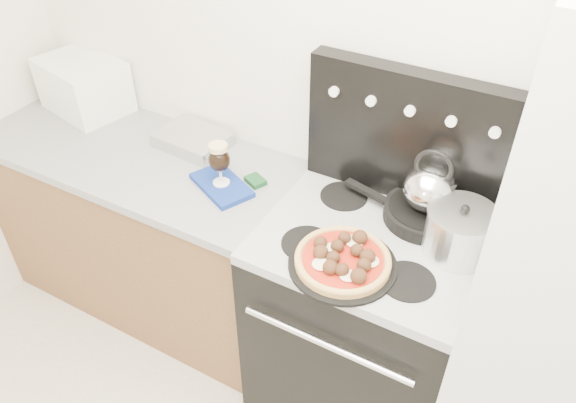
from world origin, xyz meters
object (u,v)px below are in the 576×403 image
Objects in this scene: stove_body at (362,324)px; pizza_pan at (342,264)px; beer_glass at (220,164)px; pizza at (343,258)px; base_cabinet at (152,233)px; oven_mitt at (222,185)px; skillet at (425,213)px; tea_kettle at (430,185)px; toaster_oven at (84,85)px; stock_pot at (459,233)px.

pizza_pan is (-0.03, -0.19, 0.49)m from stove_body.
pizza is (0.60, -0.18, -0.06)m from beer_glass.
beer_glass is at bearing 163.42° from pizza_pan.
base_cabinet is 0.67m from oven_mitt.
tea_kettle reaches higher than skillet.
beer_glass is at bearing -3.86° from base_cabinet.
skillet reaches higher than pizza_pan.
stove_body is at bearing -1.30° from base_cabinet.
oven_mitt is 0.80m from tea_kettle.
beer_glass is (0.91, -0.21, -0.01)m from toaster_oven.
toaster_oven is at bearing -175.42° from tea_kettle.
skillet is (0.76, 0.18, 0.04)m from oven_mitt.
oven_mitt is 0.88× the size of skillet.
stock_pot reaches higher than pizza_pan.
beer_glass reaches higher than oven_mitt.
stove_body is 3.00× the size of skillet.
skillet is at bearing 13.25° from beer_glass.
toaster_oven reaches higher than oven_mitt.
toaster_oven is 2.13× the size of beer_glass.
skillet is 1.32× the size of stock_pot.
stove_body is 3.96× the size of stock_pot.
pizza_pan is at bearing 180.00° from pizza.
skillet is at bearing 142.55° from stock_pot.
stock_pot is at bearing 39.18° from pizza_pan.
pizza is at bearing -16.58° from beer_glass.
base_cabinet is 1.49m from stock_pot.
tea_kettle is at bearing 66.33° from pizza.
pizza is (1.51, -0.39, -0.07)m from toaster_oven.
beer_glass is 0.63m from pizza.
stock_pot is (0.90, 0.07, -0.01)m from beer_glass.
stock_pot is at bearing 4.25° from beer_glass.
oven_mitt is 1.17× the size of stock_pot.
pizza_pan is (0.60, -0.18, -0.09)m from beer_glass.
stock_pot is (0.90, 0.07, 0.09)m from oven_mitt.
oven_mitt reaches higher than base_cabinet.
beer_glass is at bearing -160.99° from tea_kettle.
tea_kettle reaches higher than beer_glass.
pizza_pan is at bearing -99.61° from stove_body.
pizza reaches higher than pizza_pan.
oven_mitt is at bearing 0.00° from beer_glass.
toaster_oven is at bearing 166.86° from beer_glass.
base_cabinet is 1.65× the size of stove_body.
beer_glass is at bearing -179.38° from stove_body.
beer_glass is 0.50× the size of pizza_pan.
toaster_oven is 1.07× the size of pizza_pan.
stock_pot is at bearing -31.68° from tea_kettle.
beer_glass reaches higher than pizza.
pizza is at bearing -107.91° from tea_kettle.
tea_kettle is (1.23, 0.15, 0.64)m from base_cabinet.
base_cabinet is 7.15× the size of tea_kettle.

